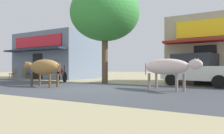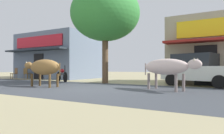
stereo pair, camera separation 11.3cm
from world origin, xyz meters
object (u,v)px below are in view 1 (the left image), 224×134
at_px(cafe_chair_by_doorway, 13,73).
at_px(roadside_tree, 105,14).
at_px(cafe_chair_near_tree, 25,73).
at_px(parked_motorcycle, 61,75).
at_px(cow_far_dark, 167,67).
at_px(parked_hatchback_car, 199,69).
at_px(cow_near_brown, 44,67).

bearing_deg(cafe_chair_by_doorway, roadside_tree, -1.75).
relative_size(cafe_chair_near_tree, cafe_chair_by_doorway, 1.00).
height_order(parked_motorcycle, cow_far_dark, cow_far_dark).
bearing_deg(cow_far_dark, cafe_chair_by_doorway, 169.67).
height_order(roadside_tree, cafe_chair_near_tree, roadside_tree).
xyz_separation_m(parked_hatchback_car, cafe_chair_by_doorway, (-14.27, -0.58, -0.33)).
bearing_deg(parked_hatchback_car, parked_motorcycle, -172.54).
distance_m(roadside_tree, cow_far_dark, 5.85).
xyz_separation_m(cow_far_dark, cafe_chair_near_tree, (-12.79, 3.09, -0.43)).
bearing_deg(cow_far_dark, parked_motorcycle, 165.76).
bearing_deg(cow_near_brown, parked_motorcycle, 121.04).
xyz_separation_m(roadside_tree, cow_far_dark, (4.36, -2.18, -3.24)).
bearing_deg(cafe_chair_near_tree, cafe_chair_by_doorway, -137.98).
bearing_deg(cow_far_dark, cafe_chair_near_tree, 166.42).
bearing_deg(roadside_tree, cafe_chair_by_doorway, 178.25).
bearing_deg(parked_hatchback_car, roadside_tree, -170.51).
height_order(parked_motorcycle, cow_near_brown, cow_near_brown).
height_order(roadside_tree, parked_motorcycle, roadside_tree).
xyz_separation_m(parked_hatchback_car, parked_motorcycle, (-8.41, -1.10, -0.36)).
relative_size(parked_hatchback_car, cow_far_dark, 1.46).
height_order(parked_hatchback_car, cow_near_brown, parked_hatchback_car).
bearing_deg(parked_hatchback_car, cafe_chair_near_tree, 179.79).
relative_size(cow_far_dark, cafe_chair_by_doorway, 2.92).
bearing_deg(cow_near_brown, parked_hatchback_car, 34.40).
relative_size(roadside_tree, parked_motorcycle, 3.20).
relative_size(parked_motorcycle, cow_near_brown, 0.71).
bearing_deg(roadside_tree, parked_hatchback_car, 9.49).
relative_size(parked_motorcycle, cafe_chair_near_tree, 1.99).
bearing_deg(roadside_tree, cafe_chair_near_tree, 173.85).
relative_size(roadside_tree, cafe_chair_near_tree, 6.38).
relative_size(cow_far_dark, cafe_chair_near_tree, 2.92).
height_order(parked_motorcycle, cafe_chair_near_tree, parked_motorcycle).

